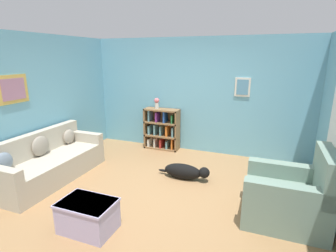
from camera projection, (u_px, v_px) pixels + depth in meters
ground_plane at (159, 193)px, 4.32m from camera, size 14.00×14.00×0.00m
wall_back at (197, 96)px, 6.00m from camera, size 5.60×0.13×2.60m
wall_left at (33, 105)px, 4.87m from camera, size 0.13×5.00×2.60m
couch at (49, 163)px, 4.77m from camera, size 0.81×2.09×0.85m
bookshelf at (162, 129)px, 6.31m from camera, size 0.84×0.32×0.98m
recliner_chair at (290, 197)px, 3.51m from camera, size 1.04×0.89×1.06m
coffee_table at (88, 215)px, 3.36m from camera, size 0.71×0.49×0.41m
dog at (185, 171)px, 4.79m from camera, size 1.00×0.25×0.28m
vase at (157, 103)px, 6.17m from camera, size 0.12×0.12×0.25m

